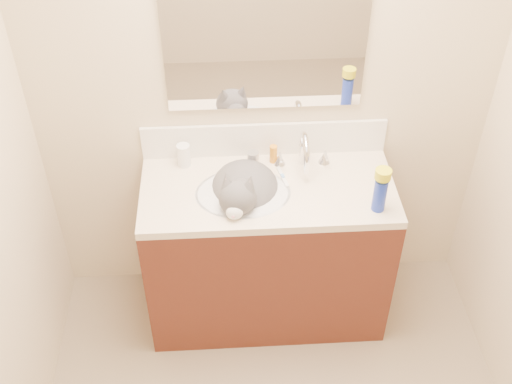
{
  "coord_description": "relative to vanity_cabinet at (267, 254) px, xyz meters",
  "views": [
    {
      "loc": [
        -0.2,
        -1.31,
        2.81
      ],
      "look_at": [
        -0.06,
        0.92,
        0.88
      ],
      "focal_mm": 45.0,
      "sensor_mm": 36.0,
      "label": 1
    }
  ],
  "objects": [
    {
      "name": "room_shell",
      "position": [
        0.0,
        -0.97,
        1.08
      ],
      "size": [
        2.24,
        2.54,
        2.52
      ],
      "color": "beige",
      "rests_on": "ground"
    },
    {
      "name": "basin",
      "position": [
        -0.12,
        -0.03,
        0.38
      ],
      "size": [
        0.45,
        0.36,
        0.14
      ],
      "primitive_type": "ellipsoid",
      "color": "silver",
      "rests_on": "vanity_cabinet"
    },
    {
      "name": "counter_slab",
      "position": [
        0.0,
        0.0,
        0.43
      ],
      "size": [
        1.2,
        0.55,
        0.04
      ],
      "primitive_type": "cube",
      "color": "beige",
      "rests_on": "vanity_cabinet"
    },
    {
      "name": "spray_cap",
      "position": [
        0.48,
        -0.18,
        0.65
      ],
      "size": [
        0.08,
        0.08,
        0.04
      ],
      "primitive_type": "cylinder",
      "rotation": [
        0.0,
        0.0,
        -0.06
      ],
      "color": "yellow",
      "rests_on": "spray_can"
    },
    {
      "name": "faucet",
      "position": [
        0.18,
        0.14,
        0.54
      ],
      "size": [
        0.28,
        0.2,
        0.21
      ],
      "color": "silver",
      "rests_on": "counter_slab"
    },
    {
      "name": "mirror",
      "position": [
        0.0,
        0.26,
        1.13
      ],
      "size": [
        0.9,
        0.02,
        0.8
      ],
      "primitive_type": "cube",
      "color": "white",
      "rests_on": "room_shell"
    },
    {
      "name": "pill_bottle",
      "position": [
        -0.4,
        0.2,
        0.51
      ],
      "size": [
        0.08,
        0.08,
        0.12
      ],
      "primitive_type": "cylinder",
      "rotation": [
        0.0,
        0.0,
        -0.25
      ],
      "color": "white",
      "rests_on": "counter_slab"
    },
    {
      "name": "backsplash",
      "position": [
        0.0,
        0.26,
        0.54
      ],
      "size": [
        1.2,
        0.02,
        0.18
      ],
      "primitive_type": "cube",
      "color": "white",
      "rests_on": "counter_slab"
    },
    {
      "name": "toothbrush_head",
      "position": [
        0.08,
        0.07,
        0.46
      ],
      "size": [
        0.02,
        0.03,
        0.01
      ],
      "primitive_type": "cube",
      "rotation": [
        0.0,
        0.0,
        0.22
      ],
      "color": "#6DA5E9",
      "rests_on": "counter_slab"
    },
    {
      "name": "amber_bottle",
      "position": [
        0.04,
        0.2,
        0.5
      ],
      "size": [
        0.04,
        0.04,
        0.09
      ],
      "primitive_type": "cylinder",
      "rotation": [
        0.0,
        0.0,
        -0.03
      ],
      "color": "orange",
      "rests_on": "counter_slab"
    },
    {
      "name": "pill_label",
      "position": [
        -0.4,
        0.2,
        0.49
      ],
      "size": [
        0.07,
        0.07,
        0.04
      ],
      "primitive_type": "cylinder",
      "rotation": [
        0.0,
        0.0,
        -0.25
      ],
      "color": "#CF4F22",
      "rests_on": "pill_bottle"
    },
    {
      "name": "vanity_cabinet",
      "position": [
        0.0,
        0.0,
        0.0
      ],
      "size": [
        1.2,
        0.55,
        0.82
      ],
      "primitive_type": "cube",
      "color": "#4E2014",
      "rests_on": "ground"
    },
    {
      "name": "spray_can",
      "position": [
        0.48,
        -0.18,
        0.53
      ],
      "size": [
        0.06,
        0.06,
        0.16
      ],
      "primitive_type": "cylinder",
      "rotation": [
        0.0,
        0.0,
        -0.06
      ],
      "color": "#1930B3",
      "rests_on": "counter_slab"
    },
    {
      "name": "silver_jar",
      "position": [
        -0.06,
        0.19,
        0.48
      ],
      "size": [
        0.07,
        0.07,
        0.07
      ],
      "primitive_type": "cylinder",
      "rotation": [
        0.0,
        0.0,
        -0.29
      ],
      "color": "#B7B7BC",
      "rests_on": "counter_slab"
    },
    {
      "name": "toothbrush",
      "position": [
        0.08,
        0.07,
        0.46
      ],
      "size": [
        0.05,
        0.15,
        0.01
      ],
      "primitive_type": "cube",
      "rotation": [
        0.0,
        0.0,
        0.22
      ],
      "color": "white",
      "rests_on": "counter_slab"
    },
    {
      "name": "cat",
      "position": [
        -0.11,
        -0.0,
        0.43
      ],
      "size": [
        0.4,
        0.49,
        0.34
      ],
      "rotation": [
        0.0,
        0.0,
        -0.24
      ],
      "color": "#4E4C4E",
      "rests_on": "basin"
    }
  ]
}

